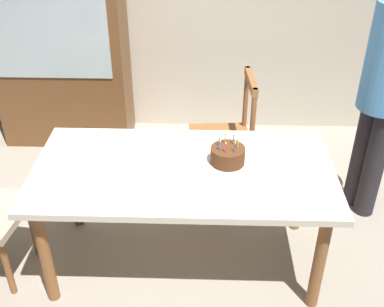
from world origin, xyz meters
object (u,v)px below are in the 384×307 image
at_px(plate_far_side, 171,149).
at_px(chair_spindle_back, 224,139).
at_px(dining_table, 183,180).
at_px(plate_near_celebrant, 94,186).
at_px(china_cabinet, 58,36).
at_px(birthday_cake, 228,157).

distance_m(plate_far_side, chair_spindle_back, 0.71).
distance_m(dining_table, plate_far_side, 0.23).
bearing_deg(chair_spindle_back, plate_near_celebrant, -127.64).
xyz_separation_m(plate_far_side, china_cabinet, (-1.02, 1.36, 0.22)).
xyz_separation_m(dining_table, plate_far_side, (-0.09, 0.20, 0.09)).
distance_m(birthday_cake, plate_far_side, 0.37).
xyz_separation_m(plate_near_celebrant, plate_far_side, (0.39, 0.39, 0.00)).
height_order(birthday_cake, plate_far_side, birthday_cake).
bearing_deg(dining_table, plate_far_side, 113.72).
xyz_separation_m(chair_spindle_back, china_cabinet, (-1.37, 0.80, 0.49)).
bearing_deg(plate_far_side, china_cabinet, 126.87).
distance_m(birthday_cake, chair_spindle_back, 0.78).
height_order(dining_table, plate_far_side, plate_far_side).
distance_m(chair_spindle_back, china_cabinet, 1.66).
bearing_deg(china_cabinet, plate_near_celebrant, -70.21).
relative_size(dining_table, china_cabinet, 0.91).
bearing_deg(plate_near_celebrant, birthday_cake, 18.54).
xyz_separation_m(birthday_cake, plate_near_celebrant, (-0.73, -0.24, -0.04)).
bearing_deg(plate_near_celebrant, plate_far_side, 45.33).
height_order(plate_near_celebrant, chair_spindle_back, chair_spindle_back).
height_order(plate_near_celebrant, china_cabinet, china_cabinet).
xyz_separation_m(birthday_cake, china_cabinet, (-1.36, 1.51, 0.18)).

